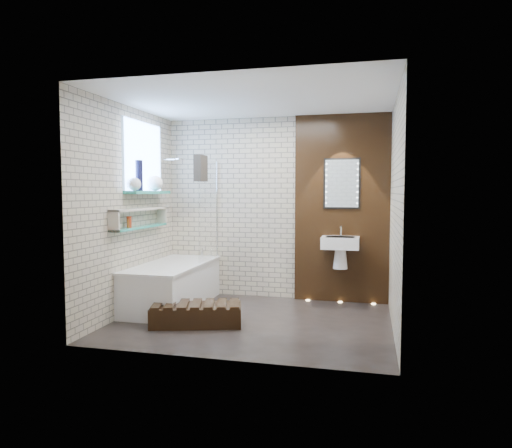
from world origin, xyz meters
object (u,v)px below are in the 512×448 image
(bath_screen, at_px, (208,210))
(walnut_step, at_px, (196,315))
(bathtub, at_px, (173,285))
(washbasin, at_px, (340,247))
(led_mirror, at_px, (342,184))

(bath_screen, distance_m, walnut_step, 1.69)
(bathtub, distance_m, washbasin, 2.32)
(bathtub, relative_size, washbasin, 3.00)
(bath_screen, height_order, walnut_step, bath_screen)
(washbasin, bearing_deg, led_mirror, 90.00)
(washbasin, distance_m, walnut_step, 2.18)
(bathtub, xyz_separation_m, washbasin, (2.17, 0.62, 0.50))
(bathtub, distance_m, walnut_step, 0.99)
(bath_screen, bearing_deg, led_mirror, 10.66)
(led_mirror, xyz_separation_m, walnut_step, (-1.55, -1.53, -1.54))
(bathtub, bearing_deg, led_mirror, 19.78)
(bathtub, relative_size, walnut_step, 1.69)
(led_mirror, bearing_deg, bathtub, -160.22)
(washbasin, height_order, walnut_step, washbasin)
(bathtub, xyz_separation_m, led_mirror, (2.17, 0.78, 1.36))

